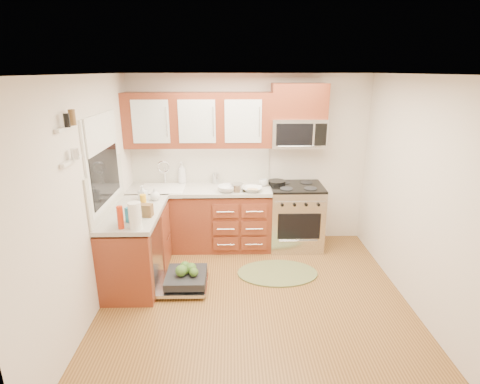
{
  "coord_description": "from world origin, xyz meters",
  "views": [
    {
      "loc": [
        -0.25,
        -3.71,
        2.54
      ],
      "look_at": [
        -0.15,
        0.85,
        1.05
      ],
      "focal_mm": 28.0,
      "sensor_mm": 36.0,
      "label": 1
    }
  ],
  "objects_px": {
    "upper_cabinets": "(198,120)",
    "sink": "(163,197)",
    "cutting_board": "(248,188)",
    "bowl_b": "(227,189)",
    "microwave": "(298,132)",
    "cup": "(263,183)",
    "range": "(295,216)",
    "skillet": "(277,182)",
    "stock_pot": "(237,188)",
    "dishwasher": "(183,280)",
    "rug": "(277,273)",
    "bowl_a": "(252,189)",
    "paper_towel_roll": "(135,216)"
  },
  "relations": [
    {
      "from": "skillet",
      "to": "cutting_board",
      "type": "relative_size",
      "value": 0.87
    },
    {
      "from": "sink",
      "to": "stock_pot",
      "type": "xyz_separation_m",
      "value": [
        1.06,
        -0.18,
        0.18
      ]
    },
    {
      "from": "range",
      "to": "cutting_board",
      "type": "bearing_deg",
      "value": -174.32
    },
    {
      "from": "cutting_board",
      "to": "bowl_b",
      "type": "relative_size",
      "value": 1.11
    },
    {
      "from": "sink",
      "to": "bowl_b",
      "type": "bearing_deg",
      "value": -10.41
    },
    {
      "from": "cup",
      "to": "upper_cabinets",
      "type": "bearing_deg",
      "value": 175.78
    },
    {
      "from": "stock_pot",
      "to": "cutting_board",
      "type": "height_order",
      "value": "stock_pot"
    },
    {
      "from": "microwave",
      "to": "sink",
      "type": "distance_m",
      "value": 2.13
    },
    {
      "from": "sink",
      "to": "bowl_a",
      "type": "distance_m",
      "value": 1.3
    },
    {
      "from": "bowl_b",
      "to": "range",
      "type": "bearing_deg",
      "value": 10.16
    },
    {
      "from": "sink",
      "to": "cup",
      "type": "height_order",
      "value": "cup"
    },
    {
      "from": "cutting_board",
      "to": "bowl_a",
      "type": "distance_m",
      "value": 0.13
    },
    {
      "from": "microwave",
      "to": "bowl_a",
      "type": "distance_m",
      "value": 1.03
    },
    {
      "from": "microwave",
      "to": "range",
      "type": "bearing_deg",
      "value": -90.0
    },
    {
      "from": "paper_towel_roll",
      "to": "bowl_a",
      "type": "relative_size",
      "value": 1.13
    },
    {
      "from": "stock_pot",
      "to": "bowl_b",
      "type": "distance_m",
      "value": 0.14
    },
    {
      "from": "sink",
      "to": "dishwasher",
      "type": "bearing_deg",
      "value": -70.8
    },
    {
      "from": "dishwasher",
      "to": "cutting_board",
      "type": "height_order",
      "value": "cutting_board"
    },
    {
      "from": "skillet",
      "to": "bowl_a",
      "type": "xyz_separation_m",
      "value": [
        -0.37,
        -0.28,
        -0.02
      ]
    },
    {
      "from": "microwave",
      "to": "stock_pot",
      "type": "height_order",
      "value": "microwave"
    },
    {
      "from": "rug",
      "to": "bowl_a",
      "type": "distance_m",
      "value": 1.19
    },
    {
      "from": "range",
      "to": "bowl_b",
      "type": "distance_m",
      "value": 1.13
    },
    {
      "from": "paper_towel_roll",
      "to": "cup",
      "type": "distance_m",
      "value": 2.12
    },
    {
      "from": "range",
      "to": "stock_pot",
      "type": "distance_m",
      "value": 1.02
    },
    {
      "from": "sink",
      "to": "bowl_b",
      "type": "xyz_separation_m",
      "value": [
        0.93,
        -0.17,
        0.17
      ]
    },
    {
      "from": "stock_pot",
      "to": "range",
      "type": "bearing_deg",
      "value": 12.32
    },
    {
      "from": "bowl_a",
      "to": "bowl_b",
      "type": "distance_m",
      "value": 0.35
    },
    {
      "from": "microwave",
      "to": "cup",
      "type": "height_order",
      "value": "microwave"
    },
    {
      "from": "range",
      "to": "microwave",
      "type": "relative_size",
      "value": 1.25
    },
    {
      "from": "skillet",
      "to": "bowl_b",
      "type": "bearing_deg",
      "value": -158.89
    },
    {
      "from": "sink",
      "to": "skillet",
      "type": "height_order",
      "value": "skillet"
    },
    {
      "from": "sink",
      "to": "bowl_a",
      "type": "bearing_deg",
      "value": -7.58
    },
    {
      "from": "microwave",
      "to": "sink",
      "type": "height_order",
      "value": "microwave"
    },
    {
      "from": "upper_cabinets",
      "to": "dishwasher",
      "type": "height_order",
      "value": "upper_cabinets"
    },
    {
      "from": "rug",
      "to": "bowl_a",
      "type": "xyz_separation_m",
      "value": [
        -0.3,
        0.65,
        0.95
      ]
    },
    {
      "from": "rug",
      "to": "skillet",
      "type": "distance_m",
      "value": 1.34
    },
    {
      "from": "microwave",
      "to": "cutting_board",
      "type": "height_order",
      "value": "microwave"
    },
    {
      "from": "cup",
      "to": "bowl_b",
      "type": "bearing_deg",
      "value": -153.93
    },
    {
      "from": "dishwasher",
      "to": "bowl_b",
      "type": "relative_size",
      "value": 2.64
    },
    {
      "from": "microwave",
      "to": "rug",
      "type": "height_order",
      "value": "microwave"
    },
    {
      "from": "upper_cabinets",
      "to": "sink",
      "type": "height_order",
      "value": "upper_cabinets"
    },
    {
      "from": "range",
      "to": "sink",
      "type": "xyz_separation_m",
      "value": [
        -1.93,
        -0.01,
        0.33
      ]
    },
    {
      "from": "upper_cabinets",
      "to": "paper_towel_roll",
      "type": "xyz_separation_m",
      "value": [
        -0.56,
        -1.58,
        -0.8
      ]
    },
    {
      "from": "microwave",
      "to": "bowl_a",
      "type": "xyz_separation_m",
      "value": [
        -0.65,
        -0.3,
        -0.74
      ]
    },
    {
      "from": "upper_cabinets",
      "to": "bowl_b",
      "type": "bearing_deg",
      "value": -39.09
    },
    {
      "from": "skillet",
      "to": "bowl_b",
      "type": "height_order",
      "value": "bowl_b"
    },
    {
      "from": "upper_cabinets",
      "to": "microwave",
      "type": "bearing_deg",
      "value": -1.02
    },
    {
      "from": "skillet",
      "to": "rug",
      "type": "bearing_deg",
      "value": -94.24
    },
    {
      "from": "paper_towel_roll",
      "to": "microwave",
      "type": "bearing_deg",
      "value": 38.37
    },
    {
      "from": "paper_towel_roll",
      "to": "cup",
      "type": "relative_size",
      "value": 2.3
    }
  ]
}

